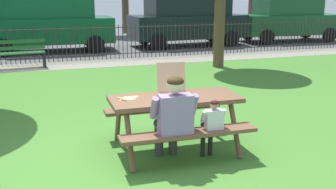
% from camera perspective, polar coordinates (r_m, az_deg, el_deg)
% --- Properties ---
extents(ground, '(28.00, 12.31, 0.02)m').
position_cam_1_polar(ground, '(7.36, -9.05, -3.16)').
color(ground, '#437C2D').
extents(cobblestone_walkway, '(28.00, 1.40, 0.01)m').
position_cam_1_polar(cobblestone_walkway, '(12.63, -12.91, 4.11)').
color(cobblestone_walkway, gray).
extents(street_asphalt, '(28.00, 7.00, 0.01)m').
position_cam_1_polar(street_asphalt, '(16.78, -14.22, 6.54)').
color(street_asphalt, '#515154').
extents(picnic_table_foreground, '(1.82, 1.50, 0.79)m').
position_cam_1_polar(picnic_table_foreground, '(5.64, 0.97, -2.03)').
color(picnic_table_foreground, brown).
rests_on(picnic_table_foreground, ground).
extents(pizza_box_open, '(0.44, 0.49, 0.46)m').
position_cam_1_polar(pizza_box_open, '(5.57, 0.77, 0.76)').
color(pizza_box_open, tan).
rests_on(pizza_box_open, picnic_table_foreground).
extents(pizza_slice_on_table, '(0.31, 0.27, 0.02)m').
position_cam_1_polar(pizza_slice_on_table, '(5.54, -5.74, -0.48)').
color(pizza_slice_on_table, '#F9D17B').
rests_on(pizza_slice_on_table, picnic_table_foreground).
extents(adult_at_table, '(0.61, 0.59, 1.19)m').
position_cam_1_polar(adult_at_table, '(5.11, 0.73, -3.09)').
color(adult_at_table, '#3A3A3A').
rests_on(adult_at_table, ground).
extents(child_at_table, '(0.33, 0.32, 0.85)m').
position_cam_1_polar(child_at_table, '(5.31, 6.23, -4.13)').
color(child_at_table, black).
rests_on(child_at_table, ground).
extents(iron_fence_streetside, '(20.24, 0.03, 1.13)m').
position_cam_1_polar(iron_fence_streetside, '(13.24, -13.33, 7.08)').
color(iron_fence_streetside, '#2D2823').
rests_on(iron_fence_streetside, ground).
extents(park_bench_center, '(1.63, 0.61, 0.85)m').
position_cam_1_polar(park_bench_center, '(12.41, -20.71, 5.33)').
color(park_bench_center, '#22582E').
rests_on(park_bench_center, ground).
extents(parked_car_center, '(4.63, 2.00, 2.08)m').
position_cam_1_polar(parked_car_center, '(15.54, -16.57, 9.87)').
color(parked_car_center, '#0C522A').
rests_on(parked_car_center, ground).
extents(parked_car_right, '(4.67, 2.11, 2.08)m').
position_cam_1_polar(parked_car_right, '(16.58, 2.78, 10.70)').
color(parked_car_right, black).
rests_on(parked_car_right, ground).
extents(parked_car_far_right, '(4.49, 2.10, 1.94)m').
position_cam_1_polar(parked_car_far_right, '(18.77, 16.69, 10.29)').
color(parked_car_far_right, '#184E29').
rests_on(parked_car_far_right, ground).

